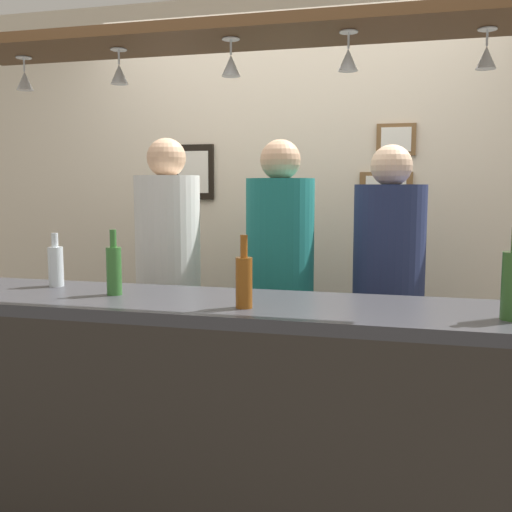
{
  "coord_description": "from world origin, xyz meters",
  "views": [
    {
      "loc": [
        0.65,
        -2.44,
        1.47
      ],
      "look_at": [
        0.0,
        0.1,
        1.16
      ],
      "focal_mm": 41.33,
      "sensor_mm": 36.0,
      "label": 1
    }
  ],
  "objects": [
    {
      "name": "ground_plane",
      "position": [
        0.0,
        0.0,
        0.0
      ],
      "size": [
        8.0,
        8.0,
        0.0
      ],
      "primitive_type": "plane",
      "color": "#4C4742"
    },
    {
      "name": "back_wall",
      "position": [
        0.0,
        1.1,
        1.3
      ],
      "size": [
        4.4,
        0.06,
        2.6
      ],
      "primitive_type": "cube",
      "color": "beige",
      "rests_on": "ground_plane"
    },
    {
      "name": "bar_counter",
      "position": [
        0.0,
        -0.51,
        0.7
      ],
      "size": [
        2.7,
        0.55,
        1.04
      ],
      "color": "#38383D",
      "rests_on": "ground_plane"
    },
    {
      "name": "overhead_glass_rack",
      "position": [
        0.0,
        -0.3,
        2.02
      ],
      "size": [
        2.2,
        0.36,
        0.04
      ],
      "primitive_type": "cube",
      "color": "brown"
    },
    {
      "name": "hanging_wineglass_far_left",
      "position": [
        -0.89,
        -0.26,
        1.91
      ],
      "size": [
        0.07,
        0.07,
        0.13
      ],
      "color": "silver",
      "rests_on": "overhead_glass_rack"
    },
    {
      "name": "hanging_wineglass_left",
      "position": [
        -0.45,
        -0.29,
        1.91
      ],
      "size": [
        0.07,
        0.07,
        0.13
      ],
      "color": "silver",
      "rests_on": "overhead_glass_rack"
    },
    {
      "name": "hanging_wineglass_center_left",
      "position": [
        0.02,
        -0.34,
        1.91
      ],
      "size": [
        0.07,
        0.07,
        0.13
      ],
      "color": "silver",
      "rests_on": "overhead_glass_rack"
    },
    {
      "name": "hanging_wineglass_center",
      "position": [
        0.44,
        -0.33,
        1.91
      ],
      "size": [
        0.07,
        0.07,
        0.13
      ],
      "color": "silver",
      "rests_on": "overhead_glass_rack"
    },
    {
      "name": "hanging_wineglass_center_right",
      "position": [
        0.9,
        -0.25,
        1.91
      ],
      "size": [
        0.07,
        0.07,
        0.13
      ],
      "color": "silver",
      "rests_on": "overhead_glass_rack"
    },
    {
      "name": "person_left_white_patterned_shirt",
      "position": [
        -0.56,
        0.43,
        1.04
      ],
      "size": [
        0.34,
        0.34,
        1.72
      ],
      "color": "#2D334C",
      "rests_on": "ground_plane"
    },
    {
      "name": "person_middle_teal_shirt",
      "position": [
        0.04,
        0.43,
        1.03
      ],
      "size": [
        0.34,
        0.34,
        1.7
      ],
      "color": "#2D334C",
      "rests_on": "ground_plane"
    },
    {
      "name": "person_right_navy_shirt",
      "position": [
        0.57,
        0.43,
        1.0
      ],
      "size": [
        0.34,
        0.34,
        1.67
      ],
      "color": "#2D334C",
      "rests_on": "ground_plane"
    },
    {
      "name": "bottle_beer_amber_tall",
      "position": [
        0.1,
        -0.46,
        1.14
      ],
      "size": [
        0.06,
        0.06,
        0.26
      ],
      "color": "brown",
      "rests_on": "bar_counter"
    },
    {
      "name": "bottle_beer_green_import",
      "position": [
        -0.47,
        -0.35,
        1.15
      ],
      "size": [
        0.06,
        0.06,
        0.26
      ],
      "color": "#336B2D",
      "rests_on": "bar_counter"
    },
    {
      "name": "bottle_soda_clear",
      "position": [
        -0.81,
        -0.22,
        1.14
      ],
      "size": [
        0.06,
        0.06,
        0.23
      ],
      "color": "silver",
      "rests_on": "bar_counter"
    },
    {
      "name": "picture_frame_caricature",
      "position": [
        -0.65,
        1.06,
        1.56
      ],
      "size": [
        0.26,
        0.02,
        0.34
      ],
      "color": "black",
      "rests_on": "back_wall"
    },
    {
      "name": "picture_frame_lower_pair",
      "position": [
        0.53,
        1.06,
        1.46
      ],
      "size": [
        0.3,
        0.02,
        0.18
      ],
      "color": "brown",
      "rests_on": "back_wall"
    },
    {
      "name": "picture_frame_upper_small",
      "position": [
        0.58,
        1.06,
        1.74
      ],
      "size": [
        0.22,
        0.02,
        0.18
      ],
      "color": "brown",
      "rests_on": "back_wall"
    }
  ]
}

